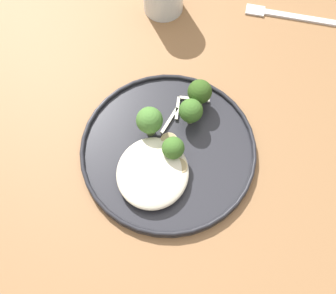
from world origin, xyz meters
TOP-DOWN VIEW (x-y plane):
  - ground at (0.00, 0.00)m, footprint 6.00×6.00m
  - wooden_dining_table at (0.00, 0.00)m, footprint 1.40×1.00m
  - dinner_plate at (0.05, 0.00)m, footprint 0.29×0.29m
  - noodle_bed at (0.00, 0.02)m, footprint 0.12×0.11m
  - seared_scallop_rear_pale at (-0.01, 0.01)m, footprint 0.02×0.02m
  - seared_scallop_front_small at (0.01, -0.02)m, footprint 0.03×0.03m
  - seared_scallop_half_hidden at (0.02, 0.02)m, footprint 0.03×0.03m
  - seared_scallop_tilted_round at (0.06, 0.00)m, footprint 0.03×0.03m
  - seared_scallop_center_golden at (-0.03, -0.00)m, footprint 0.03×0.03m
  - seared_scallop_large_seared at (-0.02, 0.03)m, footprint 0.03×0.03m
  - seared_scallop_on_noodles at (0.02, 0.04)m, footprint 0.02×0.02m
  - broccoli_floret_left_leaning at (0.14, -0.04)m, footprint 0.04×0.04m
  - broccoli_floret_small_sprig at (0.08, 0.03)m, footprint 0.04×0.04m
  - broccoli_floret_front_edge at (0.11, -0.03)m, footprint 0.04×0.04m
  - broccoli_floret_beside_noodles at (0.04, -0.01)m, footprint 0.04×0.04m
  - onion_sliver_pale_crescent at (0.15, -0.03)m, footprint 0.01×0.05m
  - onion_sliver_curled_piece at (0.10, 0.01)m, footprint 0.05×0.02m
  - onion_sliver_long_sliver at (0.13, -0.01)m, footprint 0.04×0.01m
  - dinner_fork at (0.37, -0.19)m, footprint 0.03×0.19m

SIDE VIEW (x-z plane):
  - ground at x=0.00m, z-range 0.00..0.00m
  - wooden_dining_table at x=0.00m, z-range 0.29..1.03m
  - dinner_fork at x=0.37m, z-range 0.74..0.74m
  - dinner_plate at x=0.05m, z-range 0.74..0.76m
  - onion_sliver_pale_crescent at x=0.15m, z-range 0.75..0.76m
  - onion_sliver_curled_piece at x=0.10m, z-range 0.75..0.76m
  - onion_sliver_long_sliver at x=0.13m, z-range 0.75..0.76m
  - seared_scallop_rear_pale at x=-0.01m, z-range 0.75..0.77m
  - seared_scallop_on_noodles at x=0.02m, z-range 0.75..0.77m
  - seared_scallop_large_seared at x=-0.02m, z-range 0.75..0.77m
  - seared_scallop_tilted_round at x=0.06m, z-range 0.75..0.77m
  - seared_scallop_center_golden at x=-0.03m, z-range 0.75..0.77m
  - seared_scallop_half_hidden at x=0.02m, z-range 0.75..0.77m
  - seared_scallop_front_small at x=0.01m, z-range 0.75..0.77m
  - noodle_bed at x=0.00m, z-range 0.75..0.78m
  - broccoli_floret_beside_noodles at x=0.04m, z-range 0.76..0.81m
  - broccoli_floret_front_edge at x=0.11m, z-range 0.76..0.81m
  - broccoli_floret_left_leaning at x=0.14m, z-range 0.76..0.81m
  - broccoli_floret_small_sprig at x=0.08m, z-range 0.76..0.82m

